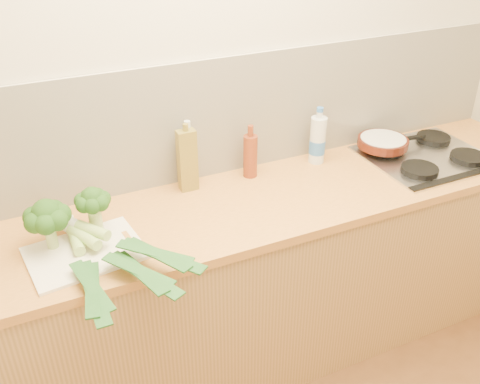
# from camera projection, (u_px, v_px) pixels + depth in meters

# --- Properties ---
(room_shell) EXTENTS (3.50, 3.50, 3.50)m
(room_shell) POSITION_uv_depth(u_px,v_px,m) (209.00, 120.00, 2.34)
(room_shell) COLOR beige
(room_shell) RESTS_ON ground
(counter) EXTENTS (3.20, 0.62, 0.90)m
(counter) POSITION_uv_depth(u_px,v_px,m) (237.00, 286.00, 2.48)
(counter) COLOR #A97E46
(counter) RESTS_ON ground
(gas_hob) EXTENTS (0.58, 0.50, 0.04)m
(gas_hob) POSITION_uv_depth(u_px,v_px,m) (427.00, 155.00, 2.61)
(gas_hob) COLOR silver
(gas_hob) RESTS_ON counter
(chopping_board) EXTENTS (0.44, 0.34, 0.01)m
(chopping_board) POSITION_uv_depth(u_px,v_px,m) (85.00, 253.00, 1.95)
(chopping_board) COLOR white
(chopping_board) RESTS_ON counter
(broccoli_left) EXTENTS (0.17, 0.17, 0.20)m
(broccoli_left) POSITION_uv_depth(u_px,v_px,m) (47.00, 217.00, 1.90)
(broccoli_left) COLOR #A3BC6E
(broccoli_left) RESTS_ON chopping_board
(broccoli_right) EXTENTS (0.13, 0.14, 0.19)m
(broccoli_right) POSITION_uv_depth(u_px,v_px,m) (93.00, 202.00, 1.98)
(broccoli_right) COLOR #A3BC6E
(broccoli_right) RESTS_ON chopping_board
(leek_front) EXTENTS (0.10, 0.65, 0.04)m
(leek_front) POSITION_uv_depth(u_px,v_px,m) (81.00, 254.00, 1.89)
(leek_front) COLOR white
(leek_front) RESTS_ON chopping_board
(leek_mid) EXTENTS (0.34, 0.66, 0.04)m
(leek_mid) POSITION_uv_depth(u_px,v_px,m) (96.00, 244.00, 1.91)
(leek_mid) COLOR white
(leek_mid) RESTS_ON chopping_board
(leek_back) EXTENTS (0.43, 0.56, 0.04)m
(leek_back) POSITION_uv_depth(u_px,v_px,m) (109.00, 236.00, 1.92)
(leek_back) COLOR white
(leek_back) RESTS_ON chopping_board
(skillet) EXTENTS (0.36, 0.25, 0.04)m
(skillet) POSITION_uv_depth(u_px,v_px,m) (383.00, 142.00, 2.63)
(skillet) COLOR #44160B
(skillet) RESTS_ON gas_hob
(oil_tin) EXTENTS (0.08, 0.05, 0.31)m
(oil_tin) POSITION_uv_depth(u_px,v_px,m) (187.00, 160.00, 2.29)
(oil_tin) COLOR olive
(oil_tin) RESTS_ON counter
(glass_bottle) EXTENTS (0.07, 0.07, 0.31)m
(glass_bottle) POSITION_uv_depth(u_px,v_px,m) (189.00, 159.00, 2.33)
(glass_bottle) COLOR silver
(glass_bottle) RESTS_ON counter
(amber_bottle) EXTENTS (0.06, 0.06, 0.25)m
(amber_bottle) POSITION_uv_depth(u_px,v_px,m) (250.00, 155.00, 2.41)
(amber_bottle) COLOR maroon
(amber_bottle) RESTS_ON counter
(water_bottle) EXTENTS (0.08, 0.08, 0.26)m
(water_bottle) POSITION_uv_depth(u_px,v_px,m) (318.00, 141.00, 2.53)
(water_bottle) COLOR silver
(water_bottle) RESTS_ON counter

